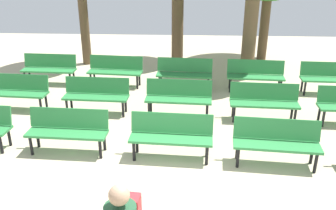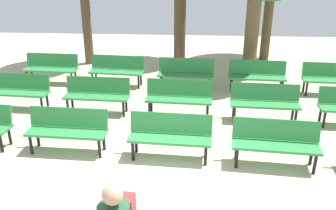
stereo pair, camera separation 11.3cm
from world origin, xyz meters
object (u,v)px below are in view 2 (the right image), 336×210
at_px(bench_r0_c1, 67,128).
at_px(bench_r1_c2, 179,96).
at_px(bench_r2_c2, 186,72).
at_px(bench_r2_c3, 257,74).
at_px(bench_r0_c3, 276,141).
at_px(bench_r2_c1, 117,69).
at_px(bench_r1_c3, 265,100).
at_px(bench_r2_c0, 51,67).
at_px(bench_r2_c4, 332,77).
at_px(bench_r1_c1, 97,93).
at_px(bench_r0_c2, 170,134).
at_px(bench_r1_c0, 18,89).

relative_size(bench_r0_c1, bench_r1_c2, 1.00).
bearing_deg(bench_r2_c2, bench_r2_c3, 1.25).
xyz_separation_m(bench_r0_c3, bench_r2_c1, (-3.80, 4.19, 0.00)).
relative_size(bench_r1_c3, bench_r2_c0, 1.00).
height_order(bench_r1_c3, bench_r2_c4, same).
bearing_deg(bench_r2_c3, bench_r0_c3, -90.06).
height_order(bench_r1_c1, bench_r2_c2, same).
relative_size(bench_r1_c3, bench_r2_c3, 1.00).
relative_size(bench_r0_c2, bench_r1_c0, 1.00).
distance_m(bench_r0_c1, bench_r2_c1, 3.92).
distance_m(bench_r1_c2, bench_r2_c0, 4.50).
height_order(bench_r0_c2, bench_r0_c3, same).
bearing_deg(bench_r2_c4, bench_r1_c0, -167.52).
bearing_deg(bench_r2_c0, bench_r1_c0, -92.01).
bearing_deg(bench_r0_c2, bench_r2_c1, 117.66).
height_order(bench_r2_c3, bench_r2_c4, same).
height_order(bench_r0_c1, bench_r1_c1, same).
xyz_separation_m(bench_r1_c2, bench_r1_c3, (2.03, -0.16, 0.00)).
bearing_deg(bench_r2_c1, bench_r1_c0, -135.02).
relative_size(bench_r0_c2, bench_r1_c1, 1.00).
relative_size(bench_r0_c3, bench_r2_c2, 1.00).
xyz_separation_m(bench_r0_c3, bench_r1_c0, (-5.99, 2.35, 0.00)).
bearing_deg(bench_r2_c1, bench_r2_c3, 1.41).
xyz_separation_m(bench_r0_c2, bench_r2_c3, (2.25, 3.79, 0.00)).
bearing_deg(bench_r1_c0, bench_r2_c2, 25.30).
bearing_deg(bench_r2_c0, bench_r2_c1, 0.02).
relative_size(bench_r1_c0, bench_r2_c3, 1.00).
xyz_separation_m(bench_r1_c0, bench_r2_c2, (4.23, 1.68, 0.00)).
relative_size(bench_r1_c0, bench_r1_c1, 1.01).
bearing_deg(bench_r2_c4, bench_r2_c1, 178.98).
distance_m(bench_r2_c2, bench_r2_c4, 4.08).
bearing_deg(bench_r2_c0, bench_r0_c2, -44.31).
bearing_deg(bench_r1_c3, bench_r2_c4, 43.15).
bearing_deg(bench_r1_c0, bench_r0_c3, -17.81).
distance_m(bench_r2_c0, bench_r2_c3, 6.11).
bearing_deg(bench_r1_c0, bench_r2_c0, 88.90).
height_order(bench_r1_c1, bench_r2_c1, same).
xyz_separation_m(bench_r1_c1, bench_r1_c3, (4.06, -0.22, 0.00)).
bearing_deg(bench_r1_c0, bench_r2_c1, 43.71).
bearing_deg(bench_r2_c4, bench_r1_c2, -155.72).
bearing_deg(bench_r1_c3, bench_r2_c0, 161.68).
height_order(bench_r1_c1, bench_r2_c4, same).
bearing_deg(bench_r0_c2, bench_r0_c3, -1.12).
distance_m(bench_r0_c2, bench_r1_c2, 1.99).
relative_size(bench_r1_c3, bench_r2_c2, 1.00).
bearing_deg(bench_r1_c1, bench_r1_c3, -0.76).
bearing_deg(bench_r1_c0, bench_r1_c3, 0.18).
relative_size(bench_r1_c2, bench_r2_c0, 1.00).
distance_m(bench_r2_c0, bench_r2_c4, 8.16).
height_order(bench_r0_c1, bench_r2_c4, same).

